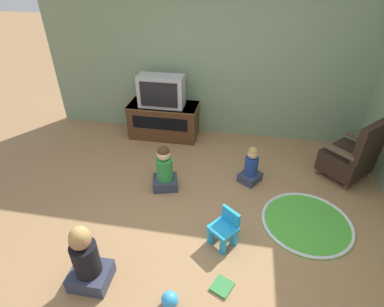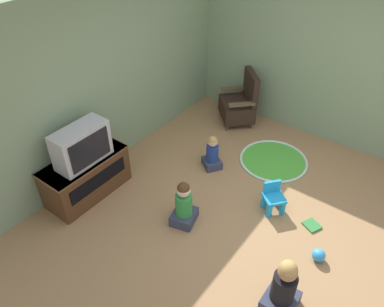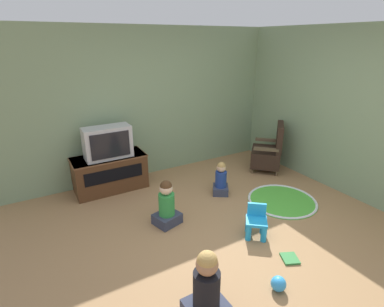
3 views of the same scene
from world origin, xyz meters
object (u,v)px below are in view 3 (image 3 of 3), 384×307
object	(u,v)px
black_armchair	(269,152)
child_watching_right	(206,290)
toy_ball	(278,284)
tv_cabinet	(110,172)
book	(290,258)
child_watching_center	(221,180)
television	(108,142)
child_watching_left	(167,205)
yellow_kid_chair	(256,223)

from	to	relation	value
black_armchair	child_watching_right	size ratio (longest dim) A/B	1.28
child_watching_right	toy_ball	xyz separation A→B (m)	(0.79, -0.10, -0.23)
tv_cabinet	child_watching_right	world-z (taller)	child_watching_right
child_watching_right	book	size ratio (longest dim) A/B	2.88
child_watching_right	black_armchair	bearing A→B (deg)	37.31
toy_ball	book	world-z (taller)	toy_ball
child_watching_center	child_watching_right	bearing A→B (deg)	175.37
child_watching_right	television	bearing A→B (deg)	90.00
child_watching_left	toy_ball	size ratio (longest dim) A/B	4.19
child_watching_left	toy_ball	bearing A→B (deg)	-89.68
tv_cabinet	child_watching_center	bearing A→B (deg)	-34.91
television	child_watching_right	bearing A→B (deg)	-89.27
child_watching_left	television	bearing A→B (deg)	90.06
yellow_kid_chair	child_watching_left	xyz separation A→B (m)	(-0.86, 0.81, 0.10)
yellow_kid_chair	book	size ratio (longest dim) A/B	1.66
child_watching_right	book	xyz separation A→B (m)	(1.24, 0.16, -0.30)
book	television	bearing A→B (deg)	49.99
television	book	world-z (taller)	television
child_watching_right	toy_ball	bearing A→B (deg)	-7.73
child_watching_center	child_watching_right	distance (m)	2.36
television	child_watching_center	world-z (taller)	television
black_armchair	child_watching_center	size ratio (longest dim) A/B	1.67
child_watching_left	child_watching_center	xyz separation A→B (m)	(1.12, 0.34, -0.04)
child_watching_right	book	distance (m)	1.28
child_watching_center	toy_ball	bearing A→B (deg)	-165.23
tv_cabinet	toy_ball	bearing A→B (deg)	-74.49
tv_cabinet	child_watching_center	size ratio (longest dim) A/B	2.13
child_watching_center	child_watching_left	bearing A→B (deg)	140.44
tv_cabinet	television	size ratio (longest dim) A/B	1.60
television	child_watching_center	xyz separation A→B (m)	(1.49, -0.99, -0.60)
television	child_watching_center	size ratio (longest dim) A/B	1.33
child_watching_right	book	world-z (taller)	child_watching_right
tv_cabinet	child_watching_right	xyz separation A→B (m)	(0.04, -2.89, 0.01)
tv_cabinet	child_watching_left	size ratio (longest dim) A/B	1.81
television	child_watching_left	world-z (taller)	television
child_watching_left	book	distance (m)	1.65
television	toy_ball	size ratio (longest dim) A/B	4.74
yellow_kid_chair	child_watching_center	bearing A→B (deg)	116.15
black_armchair	television	bearing A→B (deg)	-58.55
toy_ball	child_watching_right	bearing A→B (deg)	173.00
black_armchair	toy_ball	distance (m)	3.05
television	book	distance (m)	3.08
child_watching_center	book	size ratio (longest dim) A/B	2.19
tv_cabinet	television	distance (m)	0.54
child_watching_left	toy_ball	xyz separation A→B (m)	(0.46, -1.61, -0.20)
tv_cabinet	yellow_kid_chair	size ratio (longest dim) A/B	2.81
tv_cabinet	yellow_kid_chair	xyz separation A→B (m)	(1.23, -2.19, -0.12)
tv_cabinet	television	world-z (taller)	television
black_armchair	child_watching_left	size ratio (longest dim) A/B	1.42
child_watching_center	child_watching_right	world-z (taller)	child_watching_right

